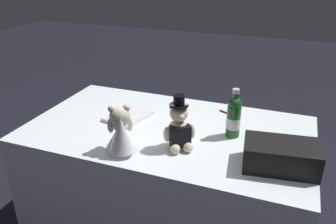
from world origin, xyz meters
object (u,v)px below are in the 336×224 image
object	(u,v)px
signing_pen	(230,114)
gift_case_black	(281,156)
teddy_bear_bride	(121,133)
champagne_bottle	(234,116)
teddy_bear_groom	(179,129)
guestbook	(129,116)

from	to	relation	value
signing_pen	gift_case_black	world-z (taller)	gift_case_black
teddy_bear_bride	champagne_bottle	xyz separation A→B (m)	(-0.49, -0.36, 0.01)
champagne_bottle	gift_case_black	world-z (taller)	champagne_bottle
teddy_bear_groom	guestbook	world-z (taller)	teddy_bear_groom
teddy_bear_groom	champagne_bottle	distance (m)	0.32
teddy_bear_groom	gift_case_black	distance (m)	0.50
signing_pen	gift_case_black	size ratio (longest dim) A/B	0.39
teddy_bear_bride	signing_pen	distance (m)	0.76
teddy_bear_groom	champagne_bottle	xyz separation A→B (m)	(-0.23, -0.22, 0.01)
teddy_bear_bride	guestbook	xyz separation A→B (m)	(0.14, -0.36, -0.10)
signing_pen	gift_case_black	bearing A→B (deg)	124.16
teddy_bear_bride	teddy_bear_groom	bearing A→B (deg)	-152.30
teddy_bear_bride	gift_case_black	xyz separation A→B (m)	(-0.75, -0.13, -0.04)
signing_pen	champagne_bottle	bearing A→B (deg)	104.41
teddy_bear_groom	signing_pen	distance (m)	0.52
teddy_bear_groom	guestbook	size ratio (longest dim) A/B	1.06
guestbook	gift_case_black	bearing A→B (deg)	179.86
guestbook	teddy_bear_bride	bearing A→B (deg)	125.95
signing_pen	guestbook	distance (m)	0.62
guestbook	teddy_bear_groom	bearing A→B (deg)	164.95
teddy_bear_bride	champagne_bottle	distance (m)	0.61
champagne_bottle	guestbook	bearing A→B (deg)	-0.19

